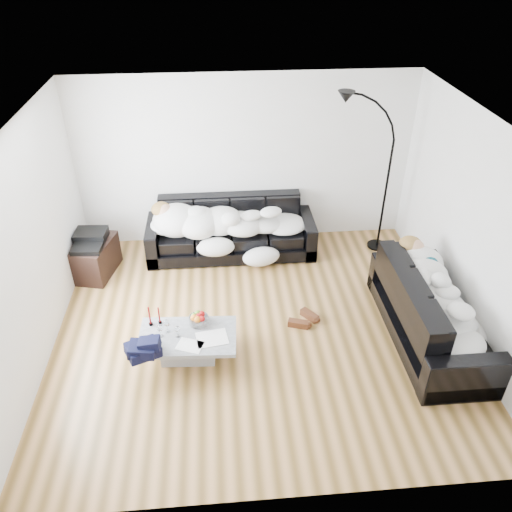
{
  "coord_description": "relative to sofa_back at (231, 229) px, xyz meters",
  "views": [
    {
      "loc": [
        -0.43,
        -4.71,
        4.27
      ],
      "look_at": [
        0.0,
        0.3,
        0.9
      ],
      "focal_mm": 35.0,
      "sensor_mm": 36.0,
      "label": 1
    }
  ],
  "objects": [
    {
      "name": "newspaper_a",
      "position": [
        -0.32,
        -2.28,
        -0.08
      ],
      "size": [
        0.39,
        0.32,
        0.01
      ],
      "primitive_type": "cube",
      "rotation": [
        0.0,
        0.0,
        0.15
      ],
      "color": "silver",
      "rests_on": "coffee_table"
    },
    {
      "name": "wall_left",
      "position": [
        -2.25,
        -1.8,
        0.89
      ],
      "size": [
        0.02,
        4.5,
        2.6
      ],
      "primitive_type": "cube",
      "color": "silver",
      "rests_on": "ground"
    },
    {
      "name": "sofa_right",
      "position": [
        2.32,
        -2.11,
        0.02
      ],
      "size": [
        0.91,
        2.13,
        0.86
      ],
      "primitive_type": "cube",
      "rotation": [
        0.0,
        0.0,
        1.57
      ],
      "color": "black",
      "rests_on": "ground"
    },
    {
      "name": "ceiling",
      "position": [
        0.25,
        -1.8,
        2.19
      ],
      "size": [
        5.0,
        5.0,
        0.0
      ],
      "primitive_type": "plane",
      "color": "white",
      "rests_on": "ground"
    },
    {
      "name": "ground",
      "position": [
        0.25,
        -1.8,
        -0.41
      ],
      "size": [
        5.0,
        5.0,
        0.0
      ],
      "primitive_type": "plane",
      "color": "brown",
      "rests_on": "ground"
    },
    {
      "name": "sleeper_back",
      "position": [
        0.0,
        -0.05,
        0.22
      ],
      "size": [
        2.13,
        0.74,
        0.43
      ],
      "primitive_type": null,
      "color": "white",
      "rests_on": "sofa_back"
    },
    {
      "name": "wall_back",
      "position": [
        0.25,
        0.45,
        0.89
      ],
      "size": [
        5.0,
        0.02,
        2.6
      ],
      "primitive_type": "cube",
      "color": "silver",
      "rests_on": "ground"
    },
    {
      "name": "wine_glass_c",
      "position": [
        -0.7,
        -2.22,
        -0.01
      ],
      "size": [
        0.08,
        0.08,
        0.15
      ],
      "primitive_type": "cylinder",
      "rotation": [
        0.0,
        0.0,
        0.21
      ],
      "color": "white",
      "rests_on": "coffee_table"
    },
    {
      "name": "stereo",
      "position": [
        -2.0,
        -0.39,
        0.17
      ],
      "size": [
        0.46,
        0.37,
        0.13
      ],
      "primitive_type": "cube",
      "rotation": [
        0.0,
        0.0,
        -0.07
      ],
      "color": "black",
      "rests_on": "av_cabinet"
    },
    {
      "name": "newspaper_b",
      "position": [
        -0.57,
        -2.38,
        -0.08
      ],
      "size": [
        0.34,
        0.29,
        0.01
      ],
      "primitive_type": "cube",
      "rotation": [
        0.0,
        0.0,
        -0.36
      ],
      "color": "silver",
      "rests_on": "coffee_table"
    },
    {
      "name": "floor_lamp",
      "position": [
        2.3,
        -0.04,
        0.67
      ],
      "size": [
        0.83,
        0.48,
        2.15
      ],
      "primitive_type": null,
      "rotation": [
        0.0,
        0.0,
        -0.22
      ],
      "color": "black",
      "rests_on": "ground"
    },
    {
      "name": "coffee_table",
      "position": [
        -0.6,
        -2.21,
        -0.25
      ],
      "size": [
        1.15,
        0.71,
        0.33
      ],
      "primitive_type": "cube",
      "rotation": [
        0.0,
        0.0,
        -0.05
      ],
      "color": "#939699",
      "rests_on": "ground"
    },
    {
      "name": "candle_left",
      "position": [
        -1.03,
        -1.99,
        0.05
      ],
      "size": [
        0.06,
        0.06,
        0.27
      ],
      "primitive_type": "cylinder",
      "rotation": [
        0.0,
        0.0,
        0.3
      ],
      "color": "maroon",
      "rests_on": "coffee_table"
    },
    {
      "name": "sleeper_right",
      "position": [
        2.32,
        -2.11,
        0.23
      ],
      "size": [
        0.77,
        1.83,
        0.45
      ],
      "primitive_type": null,
      "rotation": [
        0.0,
        0.0,
        1.57
      ],
      "color": "white",
      "rests_on": "sofa_right"
    },
    {
      "name": "wine_glass_b",
      "position": [
        -0.9,
        -2.2,
        -0.0
      ],
      "size": [
        0.08,
        0.08,
        0.16
      ],
      "primitive_type": "cylinder",
      "rotation": [
        0.0,
        0.0,
        -0.18
      ],
      "color": "white",
      "rests_on": "coffee_table"
    },
    {
      "name": "wine_glass_a",
      "position": [
        -0.83,
        -2.13,
        0.0
      ],
      "size": [
        0.09,
        0.09,
        0.17
      ],
      "primitive_type": "cylinder",
      "rotation": [
        0.0,
        0.0,
        0.22
      ],
      "color": "white",
      "rests_on": "coffee_table"
    },
    {
      "name": "shoes",
      "position": [
        0.84,
        -1.73,
        -0.36
      ],
      "size": [
        0.53,
        0.49,
        0.1
      ],
      "primitive_type": null,
      "rotation": [
        0.0,
        0.0,
        -0.52
      ],
      "color": "#472311",
      "rests_on": "ground"
    },
    {
      "name": "av_cabinet",
      "position": [
        -2.0,
        -0.39,
        -0.15
      ],
      "size": [
        0.68,
        0.85,
        0.51
      ],
      "primitive_type": "cube",
      "rotation": [
        0.0,
        0.0,
        -0.24
      ],
      "color": "black",
      "rests_on": "ground"
    },
    {
      "name": "teal_cushion",
      "position": [
        2.26,
        -1.44,
        0.31
      ],
      "size": [
        0.42,
        0.38,
        0.2
      ],
      "primitive_type": "ellipsoid",
      "rotation": [
        0.0,
        0.0,
        0.24
      ],
      "color": "#0D5161",
      "rests_on": "sofa_right"
    },
    {
      "name": "navy_jacket",
      "position": [
        -1.02,
        -2.46,
        0.09
      ],
      "size": [
        0.42,
        0.38,
        0.19
      ],
      "primitive_type": null,
      "rotation": [
        0.0,
        0.0,
        0.19
      ],
      "color": "black",
      "rests_on": "coffee_table"
    },
    {
      "name": "sofa_back",
      "position": [
        0.0,
        0.0,
        0.0
      ],
      "size": [
        2.52,
        0.87,
        0.82
      ],
      "primitive_type": "cube",
      "color": "black",
      "rests_on": "ground"
    },
    {
      "name": "wall_right",
      "position": [
        2.75,
        -1.8,
        0.89
      ],
      "size": [
        0.02,
        4.5,
        2.6
      ],
      "primitive_type": "cube",
      "color": "silver",
      "rests_on": "ground"
    },
    {
      "name": "candle_right",
      "position": [
        -0.93,
        -1.97,
        0.03
      ],
      "size": [
        0.04,
        0.04,
        0.23
      ],
      "primitive_type": "cylinder",
      "rotation": [
        0.0,
        0.0,
        0.03
      ],
      "color": "maroon",
      "rests_on": "coffee_table"
    },
    {
      "name": "fruit_bowl",
      "position": [
        -0.47,
        -2.0,
        -0.01
      ],
      "size": [
        0.3,
        0.3,
        0.14
      ],
      "primitive_type": "cylinder",
      "rotation": [
        0.0,
        0.0,
        -0.33
      ],
      "color": "white",
      "rests_on": "coffee_table"
    }
  ]
}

